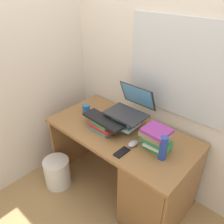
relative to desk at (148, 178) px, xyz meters
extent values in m
plane|color=#9E7A4C|center=(-0.34, 0.03, -0.39)|extent=(6.00, 6.00, 0.00)
cube|color=silver|center=(-0.34, 0.42, 0.91)|extent=(6.00, 0.05, 2.60)
cube|color=silver|center=(-0.07, 0.39, 0.88)|extent=(0.90, 0.01, 0.80)
cube|color=beige|center=(-1.25, 0.03, 0.91)|extent=(0.05, 6.00, 2.60)
cube|color=olive|center=(-0.34, 0.03, 0.31)|extent=(1.36, 0.69, 0.03)
cube|color=olive|center=(-1.01, 0.03, -0.05)|extent=(0.02, 0.64, 0.69)
cube|color=olive|center=(0.32, 0.03, -0.05)|extent=(0.02, 0.64, 0.69)
cube|color=brown|center=(0.11, -0.01, -0.05)|extent=(0.41, 0.59, 0.66)
cube|color=teal|center=(-0.35, 0.09, 0.34)|extent=(0.19, 0.17, 0.04)
cube|color=white|center=(-0.34, 0.08, 0.38)|extent=(0.23, 0.20, 0.03)
cube|color=#2672B2|center=(-0.33, 0.09, 0.41)|extent=(0.20, 0.16, 0.04)
cube|color=teal|center=(-0.33, 0.07, 0.44)|extent=(0.20, 0.17, 0.02)
cube|color=black|center=(-0.35, 0.09, 0.46)|extent=(0.23, 0.19, 0.02)
cube|color=teal|center=(-0.48, -0.07, 0.34)|extent=(0.22, 0.16, 0.03)
cube|color=#B22D33|center=(-0.46, -0.06, 0.37)|extent=(0.24, 0.18, 0.03)
cube|color=#338C4C|center=(-0.48, -0.07, 0.40)|extent=(0.22, 0.15, 0.03)
cube|color=#338C4C|center=(0.03, 0.03, 0.35)|extent=(0.21, 0.15, 0.04)
cube|color=white|center=(0.03, 0.02, 0.38)|extent=(0.18, 0.16, 0.02)
cube|color=#338C4C|center=(0.02, 0.02, 0.41)|extent=(0.23, 0.12, 0.04)
cube|color=gray|center=(0.02, 0.02, 0.44)|extent=(0.17, 0.14, 0.03)
cube|color=gray|center=(0.02, 0.01, 0.48)|extent=(0.24, 0.16, 0.04)
cube|color=#8C338C|center=(0.02, 0.01, 0.51)|extent=(0.20, 0.19, 0.03)
cube|color=#2D2D33|center=(-0.34, 0.08, 0.47)|extent=(0.35, 0.24, 0.01)
cube|color=#2D2D33|center=(-0.34, 0.25, 0.59)|extent=(0.35, 0.10, 0.22)
cube|color=#59A5E5|center=(-0.34, 0.25, 0.59)|extent=(0.32, 0.08, 0.20)
cube|color=black|center=(-0.47, -0.06, 0.43)|extent=(0.43, 0.16, 0.02)
ellipsoid|color=#A5A8AD|center=(-0.14, -0.07, 0.34)|extent=(0.06, 0.10, 0.04)
cylinder|color=#265999|center=(-0.79, 0.02, 0.37)|extent=(0.07, 0.07, 0.10)
torus|color=#265999|center=(-0.74, 0.02, 0.38)|extent=(0.05, 0.01, 0.05)
cylinder|color=#263FA5|center=(0.12, -0.04, 0.43)|extent=(0.06, 0.06, 0.20)
cube|color=black|center=(-0.14, -0.20, 0.33)|extent=(0.07, 0.14, 0.01)
cylinder|color=silver|center=(-0.86, -0.38, -0.24)|extent=(0.26, 0.26, 0.31)
camera|label=1|loc=(0.72, -1.27, 1.52)|focal=36.72mm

